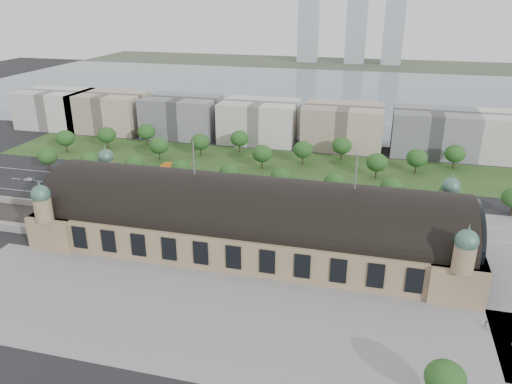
% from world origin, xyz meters
% --- Properties ---
extents(ground, '(900.00, 900.00, 0.00)m').
position_xyz_m(ground, '(0.00, 0.00, 0.00)').
color(ground, black).
rests_on(ground, ground).
extents(station, '(150.00, 48.40, 44.30)m').
position_xyz_m(station, '(0.00, 0.00, 10.28)').
color(station, '#9F8363').
rests_on(station, ground).
extents(plaza_south, '(190.00, 48.00, 0.12)m').
position_xyz_m(plaza_south, '(10.00, -44.00, 0.00)').
color(plaza_south, gray).
rests_on(plaza_south, ground).
extents(road_slab, '(260.00, 26.00, 0.10)m').
position_xyz_m(road_slab, '(-20.00, 38.00, 0.00)').
color(road_slab, black).
rests_on(road_slab, ground).
extents(grass_belt, '(300.00, 45.00, 0.10)m').
position_xyz_m(grass_belt, '(-15.00, 93.00, 0.00)').
color(grass_belt, '#2A4C1E').
rests_on(grass_belt, ground).
extents(petrol_station, '(14.00, 13.00, 5.05)m').
position_xyz_m(petrol_station, '(-53.91, 65.28, 2.95)').
color(petrol_station, '#CF630C').
rests_on(petrol_station, ground).
extents(lake, '(700.00, 320.00, 0.08)m').
position_xyz_m(lake, '(0.00, 298.00, 0.00)').
color(lake, slate).
rests_on(lake, ground).
extents(far_shore, '(700.00, 120.00, 0.14)m').
position_xyz_m(far_shore, '(0.00, 498.00, 0.00)').
color(far_shore, '#44513D').
rests_on(far_shore, ground).
extents(far_tower_left, '(24.00, 24.00, 80.00)m').
position_xyz_m(far_tower_left, '(-60.00, 508.00, 40.00)').
color(far_tower_left, '#9EA8B2').
rests_on(far_tower_left, ground).
extents(far_tower_mid, '(24.00, 24.00, 85.00)m').
position_xyz_m(far_tower_mid, '(0.00, 508.00, 42.50)').
color(far_tower_mid, '#9EA8B2').
rests_on(far_tower_mid, ground).
extents(far_tower_right, '(24.00, 24.00, 75.00)m').
position_xyz_m(far_tower_right, '(45.00, 508.00, 37.50)').
color(far_tower_right, '#9EA8B2').
rests_on(far_tower_right, ground).
extents(office_0, '(45.00, 32.00, 24.00)m').
position_xyz_m(office_0, '(-170.00, 133.00, 12.00)').
color(office_0, silver).
rests_on(office_0, ground).
extents(office_1, '(45.00, 32.00, 24.00)m').
position_xyz_m(office_1, '(-130.00, 133.00, 12.00)').
color(office_1, '#BDAC94').
rests_on(office_1, ground).
extents(office_2, '(45.00, 32.00, 24.00)m').
position_xyz_m(office_2, '(-80.00, 133.00, 12.00)').
color(office_2, gray).
rests_on(office_2, ground).
extents(office_3, '(45.00, 32.00, 24.00)m').
position_xyz_m(office_3, '(-30.00, 133.00, 12.00)').
color(office_3, silver).
rests_on(office_3, ground).
extents(office_4, '(45.00, 32.00, 24.00)m').
position_xyz_m(office_4, '(20.00, 133.00, 12.00)').
color(office_4, '#BDAC94').
rests_on(office_4, ground).
extents(office_5, '(45.00, 32.00, 24.00)m').
position_xyz_m(office_5, '(70.00, 133.00, 12.00)').
color(office_5, gray).
rests_on(office_5, ground).
extents(tree_row_0, '(9.60, 9.60, 11.52)m').
position_xyz_m(tree_row_0, '(-120.00, 53.00, 7.43)').
color(tree_row_0, '#2D2116').
rests_on(tree_row_0, ground).
extents(tree_row_1, '(9.60, 9.60, 11.52)m').
position_xyz_m(tree_row_1, '(-96.00, 53.00, 7.43)').
color(tree_row_1, '#2D2116').
rests_on(tree_row_1, ground).
extents(tree_row_2, '(9.60, 9.60, 11.52)m').
position_xyz_m(tree_row_2, '(-72.00, 53.00, 7.43)').
color(tree_row_2, '#2D2116').
rests_on(tree_row_2, ground).
extents(tree_row_3, '(9.60, 9.60, 11.52)m').
position_xyz_m(tree_row_3, '(-48.00, 53.00, 7.43)').
color(tree_row_3, '#2D2116').
rests_on(tree_row_3, ground).
extents(tree_row_4, '(9.60, 9.60, 11.52)m').
position_xyz_m(tree_row_4, '(-24.00, 53.00, 7.43)').
color(tree_row_4, '#2D2116').
rests_on(tree_row_4, ground).
extents(tree_row_5, '(9.60, 9.60, 11.52)m').
position_xyz_m(tree_row_5, '(0.00, 53.00, 7.43)').
color(tree_row_5, '#2D2116').
rests_on(tree_row_5, ground).
extents(tree_row_6, '(9.60, 9.60, 11.52)m').
position_xyz_m(tree_row_6, '(24.00, 53.00, 7.43)').
color(tree_row_6, '#2D2116').
rests_on(tree_row_6, ground).
extents(tree_row_7, '(9.60, 9.60, 11.52)m').
position_xyz_m(tree_row_7, '(48.00, 53.00, 7.43)').
color(tree_row_7, '#2D2116').
rests_on(tree_row_7, ground).
extents(tree_row_8, '(9.60, 9.60, 11.52)m').
position_xyz_m(tree_row_8, '(72.00, 53.00, 7.43)').
color(tree_row_8, '#2D2116').
rests_on(tree_row_8, ground).
extents(tree_belt_0, '(10.40, 10.40, 12.48)m').
position_xyz_m(tree_belt_0, '(-130.00, 83.00, 8.05)').
color(tree_belt_0, '#2D2116').
rests_on(tree_belt_0, ground).
extents(tree_belt_1, '(10.40, 10.40, 12.48)m').
position_xyz_m(tree_belt_1, '(-111.00, 95.00, 8.05)').
color(tree_belt_1, '#2D2116').
rests_on(tree_belt_1, ground).
extents(tree_belt_2, '(10.40, 10.40, 12.48)m').
position_xyz_m(tree_belt_2, '(-92.00, 107.00, 8.05)').
color(tree_belt_2, '#2D2116').
rests_on(tree_belt_2, ground).
extents(tree_belt_3, '(10.40, 10.40, 12.48)m').
position_xyz_m(tree_belt_3, '(-73.00, 83.00, 8.05)').
color(tree_belt_3, '#2D2116').
rests_on(tree_belt_3, ground).
extents(tree_belt_4, '(10.40, 10.40, 12.48)m').
position_xyz_m(tree_belt_4, '(-54.00, 95.00, 8.05)').
color(tree_belt_4, '#2D2116').
rests_on(tree_belt_4, ground).
extents(tree_belt_5, '(10.40, 10.40, 12.48)m').
position_xyz_m(tree_belt_5, '(-35.00, 107.00, 8.05)').
color(tree_belt_5, '#2D2116').
rests_on(tree_belt_5, ground).
extents(tree_belt_6, '(10.40, 10.40, 12.48)m').
position_xyz_m(tree_belt_6, '(-16.00, 83.00, 8.05)').
color(tree_belt_6, '#2D2116').
rests_on(tree_belt_6, ground).
extents(tree_belt_7, '(10.40, 10.40, 12.48)m').
position_xyz_m(tree_belt_7, '(3.00, 95.00, 8.05)').
color(tree_belt_7, '#2D2116').
rests_on(tree_belt_7, ground).
extents(tree_belt_8, '(10.40, 10.40, 12.48)m').
position_xyz_m(tree_belt_8, '(22.00, 107.00, 8.05)').
color(tree_belt_8, '#2D2116').
rests_on(tree_belt_8, ground).
extents(tree_belt_9, '(10.40, 10.40, 12.48)m').
position_xyz_m(tree_belt_9, '(41.00, 83.00, 8.05)').
color(tree_belt_9, '#2D2116').
rests_on(tree_belt_9, ground).
extents(tree_belt_10, '(10.40, 10.40, 12.48)m').
position_xyz_m(tree_belt_10, '(60.00, 95.00, 8.05)').
color(tree_belt_10, '#2D2116').
rests_on(tree_belt_10, ground).
extents(tree_belt_11, '(10.40, 10.40, 12.48)m').
position_xyz_m(tree_belt_11, '(79.00, 107.00, 8.05)').
color(tree_belt_11, '#2D2116').
rests_on(tree_belt_11, ground).
extents(tree_plaza_s, '(9.00, 9.00, 10.64)m').
position_xyz_m(tree_plaza_s, '(60.00, -60.00, 6.80)').
color(tree_plaza_s, '#2D2116').
rests_on(tree_plaza_s, ground).
extents(traffic_car_0, '(4.90, 2.23, 1.63)m').
position_xyz_m(traffic_car_0, '(-120.53, 37.34, 0.82)').
color(traffic_car_0, silver).
rests_on(traffic_car_0, ground).
extents(traffic_car_1, '(4.66, 1.96, 1.50)m').
position_xyz_m(traffic_car_1, '(-89.09, 39.11, 0.75)').
color(traffic_car_1, gray).
rests_on(traffic_car_1, ground).
extents(traffic_car_4, '(4.41, 1.89, 1.49)m').
position_xyz_m(traffic_car_4, '(19.93, 34.49, 0.74)').
color(traffic_car_4, '#171842').
rests_on(traffic_car_4, ground).
extents(traffic_car_5, '(3.99, 1.44, 1.31)m').
position_xyz_m(traffic_car_5, '(31.86, 47.99, 0.66)').
color(traffic_car_5, '#56595E').
rests_on(traffic_car_5, ground).
extents(traffic_car_6, '(5.86, 3.04, 1.58)m').
position_xyz_m(traffic_car_6, '(66.40, 34.36, 0.79)').
color(traffic_car_6, silver).
rests_on(traffic_car_6, ground).
extents(parked_car_0, '(3.99, 3.27, 1.28)m').
position_xyz_m(parked_car_0, '(-72.85, 21.00, 0.64)').
color(parked_car_0, black).
rests_on(parked_car_0, ground).
extents(parked_car_1, '(5.35, 4.91, 1.39)m').
position_xyz_m(parked_car_1, '(-53.07, 21.00, 0.69)').
color(parked_car_1, maroon).
rests_on(parked_car_1, ground).
extents(parked_car_2, '(5.17, 4.04, 1.40)m').
position_xyz_m(parked_car_2, '(-69.82, 21.00, 0.70)').
color(parked_car_2, '#192147').
rests_on(parked_car_2, ground).
extents(parked_car_3, '(4.88, 4.43, 1.61)m').
position_xyz_m(parked_car_3, '(-31.85, 21.00, 0.80)').
color(parked_car_3, '#55555C').
rests_on(parked_car_3, ground).
extents(parked_car_4, '(4.56, 3.20, 1.42)m').
position_xyz_m(parked_car_4, '(-25.04, 23.05, 0.71)').
color(parked_car_4, white).
rests_on(parked_car_4, ground).
extents(parked_car_5, '(5.61, 4.71, 1.43)m').
position_xyz_m(parked_car_5, '(-21.24, 22.33, 0.71)').
color(parked_car_5, gray).
rests_on(parked_car_5, ground).
extents(parked_car_6, '(5.13, 3.57, 1.38)m').
position_xyz_m(parked_car_6, '(-29.11, 21.00, 0.69)').
color(parked_car_6, black).
rests_on(parked_car_6, ground).
extents(bus_west, '(13.19, 4.17, 3.61)m').
position_xyz_m(bus_west, '(-20.75, 30.72, 1.81)').
color(bus_west, '#C94F20').
rests_on(bus_west, ground).
extents(bus_mid, '(11.12, 3.27, 3.06)m').
position_xyz_m(bus_mid, '(-9.70, 27.00, 1.53)').
color(bus_mid, white).
rests_on(bus_mid, ground).
extents(bus_east, '(12.20, 3.61, 3.35)m').
position_xyz_m(bus_east, '(30.85, 27.84, 1.68)').
color(bus_east, silver).
rests_on(bus_east, ground).
extents(pedestrian_2, '(0.64, 0.97, 1.86)m').
position_xyz_m(pedestrian_2, '(74.05, -28.41, 0.93)').
color(pedestrian_2, gray).
rests_on(pedestrian_2, ground).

